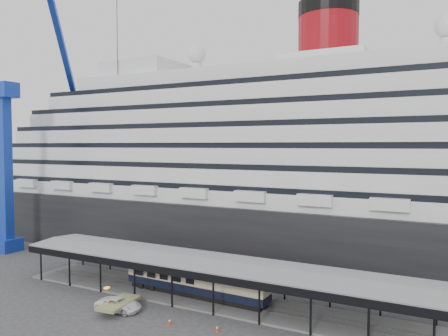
{
  "coord_description": "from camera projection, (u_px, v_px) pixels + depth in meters",
  "views": [
    {
      "loc": [
        26.99,
        -42.62,
        19.77
      ],
      "look_at": [
        0.59,
        8.0,
        16.78
      ],
      "focal_mm": 35.0,
      "sensor_mm": 36.0,
      "label": 1
    }
  ],
  "objects": [
    {
      "name": "ground",
      "position": [
        188.0,
        313.0,
        51.24
      ],
      "size": [
        200.0,
        200.0,
        0.0
      ],
      "primitive_type": "plane",
      "color": "#313133",
      "rests_on": "ground"
    },
    {
      "name": "cruise_ship",
      "position": [
        283.0,
        153.0,
        78.59
      ],
      "size": [
        130.0,
        30.0,
        43.9
      ],
      "color": "black",
      "rests_on": "ground"
    },
    {
      "name": "platform_canopy",
      "position": [
        209.0,
        282.0,
        55.54
      ],
      "size": [
        56.0,
        9.18,
        5.3
      ],
      "color": "slate",
      "rests_on": "ground"
    },
    {
      "name": "crane_blue",
      "position": [
        11.0,
        144.0,
        80.43
      ],
      "size": [
        22.63,
        19.19,
        47.6
      ],
      "color": "#1738AF",
      "rests_on": "ground"
    },
    {
      "name": "port_truck",
      "position": [
        119.0,
        305.0,
        51.99
      ],
      "size": [
        5.83,
        3.15,
        1.55
      ],
      "primitive_type": "imported",
      "rotation": [
        0.0,
        0.0,
        1.68
      ],
      "color": "white",
      "rests_on": "ground"
    },
    {
      "name": "pullman_carriage",
      "position": [
        195.0,
        279.0,
        56.48
      ],
      "size": [
        20.47,
        3.33,
        20.02
      ],
      "rotation": [
        0.0,
        0.0,
        -0.03
      ],
      "color": "black",
      "rests_on": "ground"
    },
    {
      "name": "traffic_cone_left",
      "position": [
        170.0,
        321.0,
        48.16
      ],
      "size": [
        0.46,
        0.46,
        0.69
      ],
      "rotation": [
        0.0,
        0.0,
        0.38
      ],
      "color": "#D4540B",
      "rests_on": "ground"
    },
    {
      "name": "traffic_cone_mid",
      "position": [
        170.0,
        321.0,
        47.99
      ],
      "size": [
        0.43,
        0.43,
        0.75
      ],
      "rotation": [
        0.0,
        0.0,
        -0.12
      ],
      "color": "red",
      "rests_on": "ground"
    },
    {
      "name": "traffic_cone_right",
      "position": [
        217.0,
        328.0,
        46.23
      ],
      "size": [
        0.44,
        0.44,
        0.72
      ],
      "rotation": [
        0.0,
        0.0,
        0.2
      ],
      "color": "#D7400B",
      "rests_on": "ground"
    }
  ]
}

